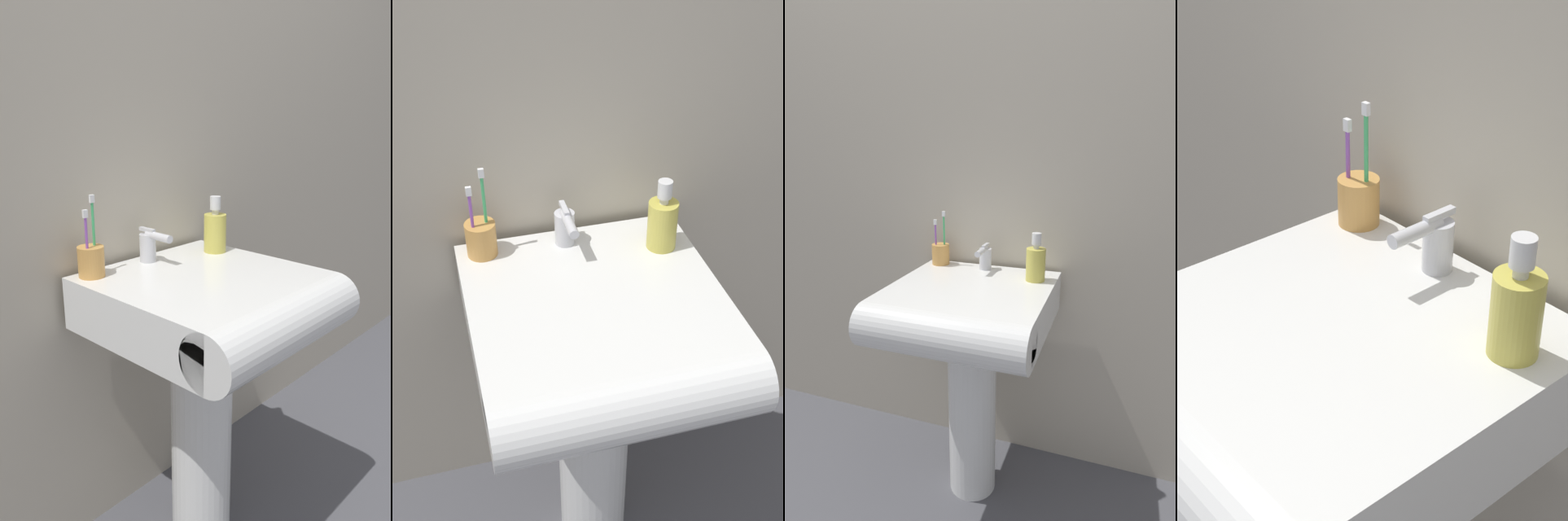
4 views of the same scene
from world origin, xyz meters
TOP-DOWN VIEW (x-y plane):
  - wall_back at (0.00, 0.29)m, footprint 5.00×0.05m
  - sink_basin at (0.00, -0.05)m, footprint 0.53×0.56m
  - faucet at (-0.02, 0.18)m, footprint 0.05×0.12m
  - toothbrush_cup at (-0.20, 0.20)m, footprint 0.07×0.07m
  - soap_bottle at (0.19, 0.12)m, footprint 0.07×0.07m

SIDE VIEW (x-z plane):
  - sink_basin at x=0.00m, z-range 0.68..0.82m
  - toothbrush_cup at x=-0.20m, z-range 0.76..0.97m
  - faucet at x=-0.02m, z-range 0.82..0.92m
  - soap_bottle at x=0.19m, z-range 0.80..0.97m
  - wall_back at x=0.00m, z-range 0.00..2.40m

